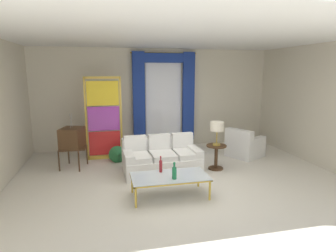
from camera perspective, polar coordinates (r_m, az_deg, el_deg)
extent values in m
plane|color=silver|center=(6.16, 2.69, -11.18)|extent=(16.00, 16.00, 0.00)
cube|color=beige|center=(8.73, -2.56, 5.57)|extent=(8.00, 0.12, 3.00)
cube|color=beige|center=(8.05, 27.62, 3.87)|extent=(0.12, 7.00, 3.00)
cube|color=white|center=(6.52, 0.99, 17.12)|extent=(8.00, 7.60, 0.04)
cube|color=white|center=(8.69, -0.93, 5.89)|extent=(1.10, 0.02, 2.50)
cylinder|color=gold|center=(8.60, -0.84, 14.57)|extent=(2.00, 0.04, 0.04)
cube|color=navy|center=(8.47, -5.92, 5.70)|extent=(0.36, 0.12, 2.70)
cube|color=navy|center=(8.79, 4.16, 5.92)|extent=(0.36, 0.12, 2.70)
cube|color=navy|center=(8.57, -0.81, 13.65)|extent=(1.80, 0.10, 0.28)
cube|color=white|center=(6.61, -1.24, -7.86)|extent=(1.78, 0.98, 0.38)
cube|color=white|center=(6.89, -1.99, -5.32)|extent=(1.75, 0.28, 0.78)
cube|color=white|center=(6.80, 5.19, -6.55)|extent=(0.24, 0.86, 0.56)
cube|color=white|center=(6.44, -8.05, -7.62)|extent=(0.24, 0.86, 0.56)
cube|color=white|center=(6.64, 3.74, -5.51)|extent=(0.57, 0.76, 0.12)
cube|color=white|center=(6.88, 2.90, -3.03)|extent=(0.52, 0.16, 0.40)
cube|color=white|center=(6.48, -1.14, -5.91)|extent=(0.57, 0.76, 0.12)
cube|color=white|center=(6.72, -1.81, -3.34)|extent=(0.52, 0.16, 0.40)
cube|color=white|center=(6.37, -6.24, -6.27)|extent=(0.57, 0.76, 0.12)
cube|color=white|center=(6.62, -6.71, -3.65)|extent=(0.52, 0.16, 0.40)
cube|color=silver|center=(5.34, 0.37, -10.13)|extent=(1.44, 0.72, 0.02)
cube|color=gold|center=(5.66, -0.42, -9.11)|extent=(1.44, 0.04, 0.03)
cube|color=gold|center=(5.04, 1.25, -11.69)|extent=(1.44, 0.04, 0.03)
cube|color=gold|center=(5.25, -7.21, -10.86)|extent=(0.04, 0.72, 0.03)
cube|color=gold|center=(5.54, 7.52, -9.66)|extent=(0.04, 0.72, 0.03)
cylinder|color=gold|center=(5.61, -7.28, -11.45)|extent=(0.04, 0.04, 0.38)
cylinder|color=gold|center=(5.88, 6.20, -10.36)|extent=(0.04, 0.04, 0.38)
cylinder|color=gold|center=(5.03, -6.56, -14.19)|extent=(0.04, 0.04, 0.38)
cylinder|color=gold|center=(5.33, 8.46, -12.76)|extent=(0.04, 0.04, 0.38)
cylinder|color=maroon|center=(5.48, -1.49, -8.18)|extent=(0.06, 0.06, 0.23)
cylinder|color=maroon|center=(5.44, -1.50, -6.75)|extent=(0.03, 0.03, 0.06)
sphere|color=maroon|center=(5.42, -1.50, -6.29)|extent=(0.04, 0.04, 0.04)
cylinder|color=#196B3D|center=(5.15, 1.29, -9.55)|extent=(0.08, 0.08, 0.21)
cylinder|color=#196B3D|center=(5.10, 1.30, -8.11)|extent=(0.04, 0.04, 0.06)
sphere|color=#196B3D|center=(5.09, 1.30, -7.57)|extent=(0.05, 0.05, 0.05)
cube|color=#472D19|center=(7.23, -18.73, -4.21)|extent=(0.62, 0.54, 0.03)
cylinder|color=#472D19|center=(7.15, -21.24, -6.65)|extent=(0.04, 0.04, 0.50)
cylinder|color=#472D19|center=(7.64, -19.52, -5.42)|extent=(0.04, 0.04, 0.50)
cylinder|color=#472D19|center=(6.96, -17.62, -6.87)|extent=(0.04, 0.04, 0.50)
cylinder|color=#472D19|center=(7.47, -16.10, -5.58)|extent=(0.04, 0.04, 0.50)
cube|color=#472D19|center=(7.17, -18.86, -2.25)|extent=(0.62, 0.67, 0.48)
cube|color=black|center=(7.26, -20.59, -2.04)|extent=(0.12, 0.38, 0.30)
cylinder|color=gold|center=(7.23, -20.75, -3.64)|extent=(0.02, 0.04, 0.04)
cylinder|color=gold|center=(7.37, -20.25, -3.33)|extent=(0.02, 0.04, 0.04)
cylinder|color=silver|center=(7.09, -19.07, 1.06)|extent=(0.04, 0.13, 0.34)
cylinder|color=silver|center=(7.09, -19.07, 1.06)|extent=(0.04, 0.13, 0.34)
cube|color=white|center=(8.14, 15.36, -4.53)|extent=(1.08, 1.08, 0.40)
cube|color=white|center=(8.08, 15.45, -2.82)|extent=(0.93, 0.93, 0.10)
cube|color=white|center=(7.83, 14.13, -3.57)|extent=(0.56, 0.80, 0.80)
cube|color=white|center=(8.29, 13.56, -3.52)|extent=(0.73, 0.51, 0.58)
cube|color=white|center=(7.95, 17.31, -4.33)|extent=(0.73, 0.51, 0.58)
cube|color=gold|center=(7.62, -16.28, 1.31)|extent=(0.05, 0.05, 2.20)
cube|color=gold|center=(7.62, -9.51, 1.60)|extent=(0.05, 0.05, 2.20)
cube|color=gold|center=(7.51, -13.25, 9.53)|extent=(0.90, 0.05, 0.06)
cube|color=gold|center=(7.85, -12.57, -6.12)|extent=(0.90, 0.05, 0.10)
cube|color=red|center=(7.74, -12.69, -3.41)|extent=(0.82, 0.02, 0.64)
cube|color=purple|center=(7.61, -12.90, 1.46)|extent=(0.82, 0.02, 0.64)
cube|color=yellow|center=(7.53, -13.11, 6.47)|extent=(0.82, 0.02, 0.64)
cylinder|color=beige|center=(7.56, -10.21, -6.86)|extent=(0.16, 0.16, 0.06)
ellipsoid|color=navy|center=(7.52, -10.24, -6.06)|extent=(0.18, 0.32, 0.20)
sphere|color=navy|center=(7.63, -10.32, -4.97)|extent=(0.09, 0.09, 0.09)
cone|color=gold|center=(7.68, -10.34, -4.85)|extent=(0.02, 0.04, 0.02)
cone|color=#27743D|center=(7.32, -10.20, -5.72)|extent=(0.44, 0.40, 0.50)
cylinder|color=#472D19|center=(6.83, 9.80, -3.97)|extent=(0.48, 0.48, 0.03)
cylinder|color=#472D19|center=(6.91, 9.72, -6.29)|extent=(0.08, 0.08, 0.55)
cylinder|color=#472D19|center=(6.99, 9.65, -8.45)|extent=(0.36, 0.36, 0.03)
cylinder|color=#B29338|center=(6.82, 9.81, -3.68)|extent=(0.18, 0.18, 0.04)
cylinder|color=#B29338|center=(6.77, 9.86, -2.05)|extent=(0.03, 0.03, 0.36)
cylinder|color=beige|center=(6.72, 9.93, -0.05)|extent=(0.32, 0.32, 0.22)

